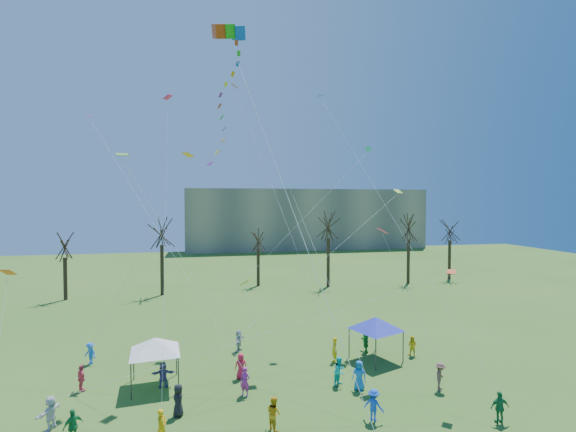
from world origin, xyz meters
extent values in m
cube|color=gray|center=(22.00, 82.00, 7.50)|extent=(60.00, 14.00, 15.00)
cylinder|color=black|center=(-20.06, 34.32, 2.56)|extent=(0.44, 0.44, 5.12)
cylinder|color=black|center=(-8.86, 34.54, 3.19)|extent=(0.44, 0.44, 6.38)
cylinder|color=black|center=(3.83, 37.64, 2.62)|extent=(0.44, 0.44, 5.25)
cylinder|color=black|center=(13.31, 35.05, 3.41)|extent=(0.44, 0.44, 6.83)
cylinder|color=black|center=(25.48, 35.04, 3.20)|extent=(0.44, 0.44, 6.40)
cylinder|color=black|center=(33.24, 36.65, 2.99)|extent=(0.44, 0.44, 5.98)
cube|color=#BF390D|center=(-2.56, 7.12, 22.32)|extent=(0.88, 1.31, 1.22)
cube|color=#18A516|center=(-1.96, 7.12, 22.32)|extent=(0.88, 1.31, 1.22)
cube|color=blue|center=(-1.37, 7.12, 22.32)|extent=(0.88, 1.31, 1.22)
cylinder|color=white|center=(0.59, 0.92, 11.82)|extent=(0.02, 0.02, 23.58)
cylinder|color=#3F3F44|center=(-7.87, 6.78, 1.11)|extent=(0.08, 0.08, 2.22)
cylinder|color=#3F3F44|center=(-5.15, 7.08, 1.11)|extent=(0.08, 0.08, 2.22)
cylinder|color=#3F3F44|center=(-8.17, 9.51, 1.11)|extent=(0.08, 0.08, 2.22)
cylinder|color=#3F3F44|center=(-5.44, 9.81, 1.11)|extent=(0.08, 0.08, 2.22)
pyramid|color=white|center=(-6.66, 8.30, 2.69)|extent=(4.20, 4.20, 0.95)
cylinder|color=#3F3F44|center=(8.21, 7.69, 1.13)|extent=(0.10, 0.10, 2.26)
cylinder|color=#3F3F44|center=(10.83, 8.70, 1.13)|extent=(0.10, 0.10, 2.26)
cylinder|color=#3F3F44|center=(7.20, 10.31, 1.13)|extent=(0.10, 0.10, 2.26)
cylinder|color=#3F3F44|center=(9.82, 11.31, 1.13)|extent=(0.10, 0.10, 2.26)
pyramid|color=#2631BE|center=(9.01, 9.50, 2.75)|extent=(4.03, 4.03, 0.97)
imported|color=#FFB50D|center=(-5.61, 1.81, 0.86)|extent=(0.66, 0.75, 1.72)
imported|color=gold|center=(-0.03, 1.93, 0.86)|extent=(0.96, 1.04, 1.73)
imported|color=blue|center=(5.40, 1.67, 0.86)|extent=(1.25, 1.23, 1.72)
imported|color=#1A7941|center=(11.91, 0.08, 0.85)|extent=(1.05, 0.55, 1.70)
imported|color=white|center=(-11.41, 4.33, 0.87)|extent=(1.10, 1.68, 1.74)
imported|color=black|center=(-4.99, 4.32, 0.88)|extent=(0.56, 0.86, 1.76)
imported|color=#AE2B96|center=(-1.15, 5.86, 0.87)|extent=(0.76, 0.70, 1.75)
imported|color=#0EC7C4|center=(4.98, 6.05, 0.92)|extent=(1.13, 1.11, 1.84)
imported|color=brown|center=(10.95, 4.11, 0.87)|extent=(1.23, 1.26, 1.74)
imported|color=#EA4E69|center=(-11.10, 8.51, 0.83)|extent=(0.90, 1.03, 1.67)
imported|color=#4D4698|center=(-6.16, 8.07, 0.81)|extent=(1.50, 0.49, 1.61)
imported|color=red|center=(-1.18, 8.33, 0.84)|extent=(0.87, 0.60, 1.69)
imported|color=#E5B20C|center=(5.83, 9.71, 0.91)|extent=(0.54, 0.72, 1.81)
imported|color=yellow|center=(12.05, 9.51, 0.78)|extent=(0.93, 0.96, 1.56)
imported|color=blue|center=(-11.74, 12.91, 0.79)|extent=(1.18, 1.07, 1.59)
imported|color=#1A7A2D|center=(-7.15, 13.05, 0.78)|extent=(0.98, 0.79, 1.55)
imported|color=#B9B8BE|center=(-0.90, 13.35, 0.85)|extent=(1.09, 1.63, 1.69)
imported|color=blue|center=(5.97, 5.20, 0.92)|extent=(1.06, 1.01, 1.83)
imported|color=green|center=(8.84, 11.01, 0.81)|extent=(0.75, 1.57, 1.63)
imported|color=#1E8D45|center=(-9.89, 2.82, 0.83)|extent=(1.00, 0.94, 1.66)
cube|color=#EC510C|center=(-13.69, 5.41, 8.11)|extent=(0.64, 0.73, 0.38)
cube|color=#E4267D|center=(-6.04, 12.17, 19.42)|extent=(0.71, 0.70, 0.29)
cylinder|color=white|center=(-5.82, 6.99, 10.36)|extent=(0.01, 0.01, 20.53)
cube|color=yellow|center=(-1.33, 3.57, 7.44)|extent=(0.69, 0.67, 0.35)
cylinder|color=white|center=(-0.68, 2.75, 4.37)|extent=(0.01, 0.01, 6.10)
cube|color=#18B5AC|center=(2.87, 11.79, 13.15)|extent=(0.84, 0.67, 0.20)
cylinder|color=white|center=(4.14, 6.73, 7.23)|extent=(0.01, 0.01, 15.49)
cube|color=#2581D2|center=(7.24, 18.40, 21.84)|extent=(0.66, 0.56, 0.22)
cylinder|color=white|center=(9.57, 9.24, 11.57)|extent=(0.01, 0.01, 27.62)
cube|color=#C94519|center=(11.07, 3.29, 7.63)|extent=(0.80, 0.82, 0.20)
cylinder|color=white|center=(-0.17, 3.81, 4.46)|extent=(0.01, 0.01, 23.27)
cube|color=#ACEA37|center=(12.85, 13.71, 12.76)|extent=(0.63, 0.73, 0.34)
cylinder|color=white|center=(3.93, 9.01, 7.03)|extent=(0.01, 0.01, 22.99)
cube|color=#B037C0|center=(-12.65, 17.39, 18.83)|extent=(0.72, 0.78, 0.20)
cylinder|color=white|center=(-6.90, 11.62, 10.07)|extent=(0.01, 0.01, 23.64)
cube|color=orange|center=(-0.61, 20.67, 22.92)|extent=(0.70, 0.65, 0.41)
cylinder|color=white|center=(2.19, 13.36, 12.11)|extent=(0.01, 0.01, 26.36)
cube|color=#EC276A|center=(8.69, 7.78, 9.82)|extent=(0.72, 0.61, 0.40)
cylinder|color=white|center=(9.82, 5.95, 5.56)|extent=(0.01, 0.01, 9.20)
cube|color=#FFA61A|center=(-4.59, 10.36, 15.09)|extent=(0.87, 0.89, 0.28)
cylinder|color=white|center=(-7.84, 9.44, 8.19)|extent=(0.01, 0.01, 15.00)
cube|color=#1AB4C7|center=(10.70, 15.09, 16.51)|extent=(0.69, 0.75, 0.31)
cylinder|color=white|center=(2.27, 11.58, 8.90)|extent=(0.01, 0.01, 23.51)
cube|color=#71C12D|center=(-7.38, 2.53, 14.14)|extent=(0.75, 0.87, 0.20)
cylinder|color=white|center=(-4.28, 5.43, 7.72)|extent=(0.01, 0.01, 15.06)
camera|label=1|loc=(-3.46, -18.21, 11.83)|focal=25.00mm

